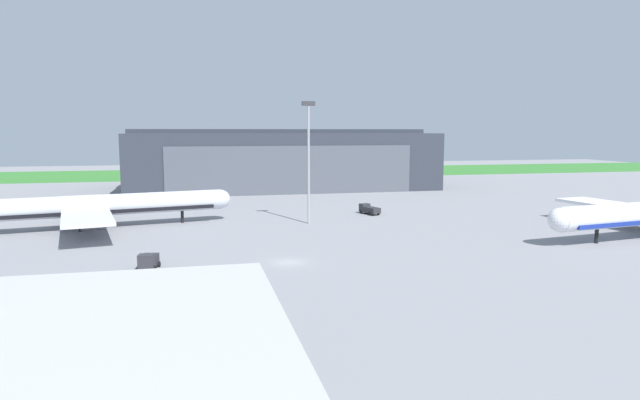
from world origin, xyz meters
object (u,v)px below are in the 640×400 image
Objects in this scene: maintenance_hangar at (281,160)px; ops_van at (369,209)px; apron_light_mast at (309,154)px; baggage_tug at (148,261)px; airliner_far_left at (90,207)px.

ops_van is (8.90, -57.19, -7.22)m from maintenance_hangar.
apron_light_mast is at bearing -94.76° from maintenance_hangar.
baggage_tug is 40.48m from apron_light_mast.
maintenance_hangar is 1.81× the size of airliner_far_left.
airliner_far_left is 11.99× the size of baggage_tug.
airliner_far_left is 34.04m from baggage_tug.
maintenance_hangar is 99.66m from baggage_tug.
apron_light_mast is at bearing -4.63° from airliner_far_left.
ops_van is 0.24× the size of apron_light_mast.
apron_light_mast is (37.99, -3.08, 8.85)m from airliner_far_left.
airliner_far_left is at bearing -124.81° from maintenance_hangar.
maintenance_hangar is 58.32m from ops_van.
airliner_far_left reaches higher than ops_van.
ops_van is at bearing 42.52° from baggage_tug.
apron_light_mast reaches higher than airliner_far_left.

